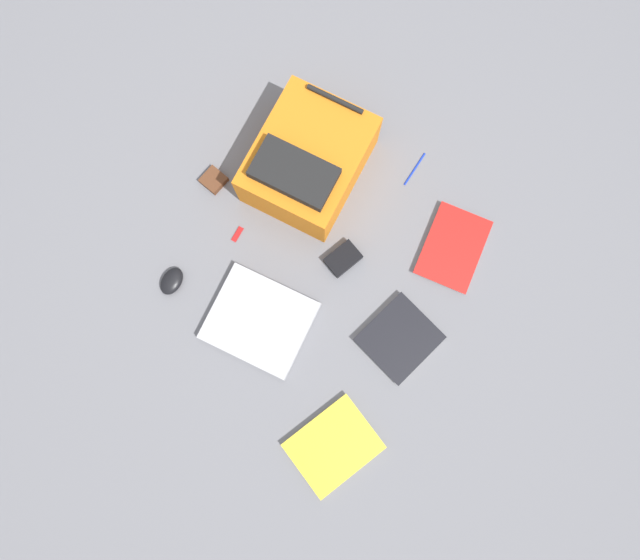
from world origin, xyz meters
name	(u,v)px	position (x,y,z in m)	size (l,w,h in m)	color
ground_plane	(324,269)	(0.00, 0.00, 0.00)	(3.52, 3.52, 0.00)	slate
backpack	(308,161)	(-0.24, 0.25, 0.09)	(0.38, 0.45, 0.21)	orange
laptop	(259,320)	(-0.07, -0.27, 0.02)	(0.36, 0.33, 0.03)	#929296
book_red	(399,338)	(0.34, -0.05, 0.01)	(0.25, 0.26, 0.02)	silver
book_manual	(334,446)	(0.35, -0.45, 0.01)	(0.28, 0.31, 0.02)	silver
book_comic	(453,248)	(0.32, 0.31, 0.01)	(0.24, 0.30, 0.02)	silver
computer_mouse	(172,281)	(-0.39, -0.33, 0.02)	(0.07, 0.10, 0.03)	black
power_brick	(343,259)	(0.04, 0.06, 0.01)	(0.08, 0.11, 0.03)	black
pen_black	(415,169)	(0.06, 0.47, 0.00)	(0.01, 0.01, 0.14)	#1933B2
earbud_pouch	(214,180)	(-0.49, 0.03, 0.01)	(0.07, 0.07, 0.02)	#59331E
usb_stick	(237,234)	(-0.31, -0.07, 0.00)	(0.02, 0.06, 0.01)	#B21919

